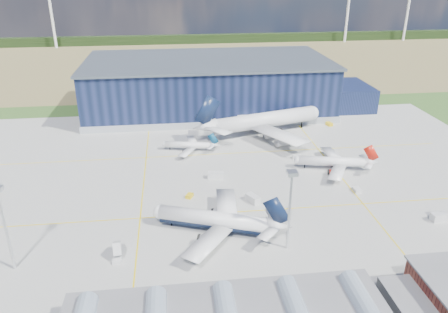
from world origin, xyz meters
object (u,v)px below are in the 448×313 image
at_px(hangar, 214,87).
at_px(airliner_navy, 213,212).
at_px(light_mast_west, 2,216).
at_px(gse_tug_b, 190,196).
at_px(gse_van_a, 216,175).
at_px(gse_van_c, 439,217).
at_px(car_b, 268,228).
at_px(gse_tug_c, 329,124).
at_px(airliner_red, 332,157).
at_px(airliner_widebody, 265,112).
at_px(gse_van_b, 253,199).
at_px(airliner_regional, 188,142).
at_px(airstair, 118,251).
at_px(light_mast_center, 290,198).
at_px(gse_cart_b, 297,157).
at_px(gse_cart_a, 357,190).

relative_size(hangar, airliner_navy, 3.59).
bearing_deg(light_mast_west, gse_tug_b, 34.23).
relative_size(hangar, gse_van_a, 25.91).
distance_m(gse_van_c, car_b, 51.60).
distance_m(gse_tug_b, gse_tug_c, 92.07).
xyz_separation_m(airliner_red, airliner_widebody, (-16.88, 39.26, 5.06)).
xyz_separation_m(airliner_widebody, gse_van_c, (36.69, -77.10, -8.90)).
xyz_separation_m(light_mast_west, gse_van_b, (65.37, 25.55, -14.23)).
distance_m(airliner_widebody, gse_van_c, 85.84).
height_order(airliner_navy, gse_van_a, airliner_navy).
distance_m(gse_van_a, gse_van_b, 20.68).
distance_m(hangar, light_mast_west, 139.77).
distance_m(airliner_regional, airstair, 71.51).
bearing_deg(airstair, gse_tug_b, 48.28).
xyz_separation_m(light_mast_center, airstair, (-44.75, 1.81, -13.81)).
relative_size(airliner_red, gse_tug_c, 9.10).
xyz_separation_m(gse_van_b, gse_tug_c, (48.84, 66.45, -0.45)).
relative_size(airliner_regional, car_b, 6.40).
distance_m(gse_van_c, airstair, 93.34).
distance_m(airliner_red, car_b, 48.43).
bearing_deg(airliner_navy, light_mast_west, 32.03).
height_order(gse_cart_b, gse_van_c, gse_van_c).
height_order(airliner_navy, gse_cart_b, airliner_navy).
height_order(gse_van_a, gse_tug_c, gse_van_a).
distance_m(airliner_red, gse_van_c, 42.88).
xyz_separation_m(airliner_widebody, gse_van_a, (-26.29, -41.33, -8.91)).
relative_size(airliner_red, gse_van_c, 6.05).
height_order(gse_van_c, car_b, gse_van_c).
relative_size(airliner_navy, gse_cart_a, 12.35).
bearing_deg(gse_tug_b, light_mast_west, -119.98).
bearing_deg(gse_van_c, light_mast_west, 86.99).
bearing_deg(airstair, light_mast_center, -9.34).
bearing_deg(airstair, gse_van_c, -3.28).
relative_size(airliner_red, gse_cart_b, 9.53).
bearing_deg(gse_van_a, gse_tug_b, 150.48).
height_order(light_mast_center, airliner_widebody, light_mast_center).
height_order(gse_cart_a, gse_van_b, gse_van_b).
bearing_deg(airliner_widebody, hangar, 98.95).
xyz_separation_m(light_mast_west, airliner_red, (98.58, 45.74, -10.36)).
bearing_deg(gse_van_b, light_mast_west, 174.20).
bearing_deg(airstair, airliner_red, 23.90).
height_order(gse_tug_b, car_b, car_b).
distance_m(light_mast_center, gse_cart_b, 61.56).
height_order(gse_van_a, airstair, airstair).
xyz_separation_m(airliner_regional, gse_tug_b, (-1.29, -39.13, -3.28)).
distance_m(airliner_regional, gse_cart_a, 68.95).
bearing_deg(gse_van_b, car_b, -111.99).
bearing_deg(airliner_navy, gse_van_c, -161.28).
bearing_deg(airliner_regional, light_mast_center, 120.41).
distance_m(gse_van_b, gse_van_c, 55.88).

